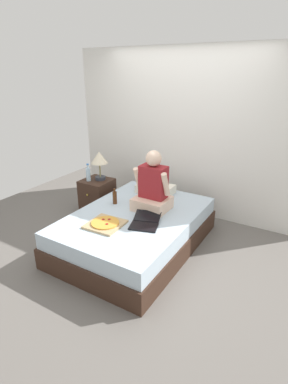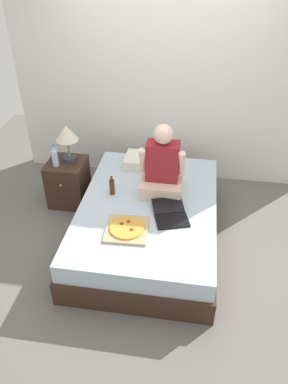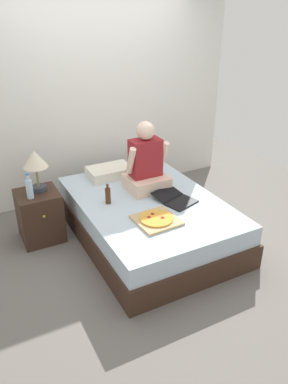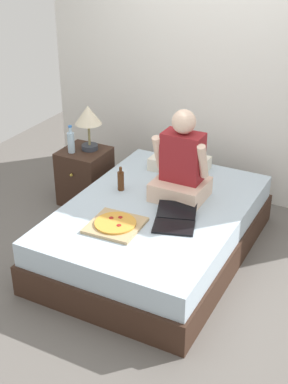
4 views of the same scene
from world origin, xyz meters
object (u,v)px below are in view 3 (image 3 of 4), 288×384
Objects in this scene: nightstand_left at (40,216)px; lamp_on_left_nightstand at (35,162)px; bed at (148,218)px; laptop at (176,200)px; water_bottle at (29,188)px; person_seated at (146,165)px; beer_bottle_on_bed at (108,195)px; pizza_box at (156,220)px.

nightstand_left is 1.25× the size of lamp_on_left_nightstand.
laptop is (0.25, -0.18, 0.26)m from bed.
nightstand_left reaches higher than bed.
water_bottle is at bearing -130.60° from lamp_on_left_nightstand.
water_bottle reaches higher than bed.
water_bottle is 0.35× the size of person_seated.
person_seated is at bearing 13.70° from beer_bottle_on_bed.
water_bottle is at bearing 159.16° from bed.
person_seated is 1.59× the size of laptop.
water_bottle is 1.25× the size of beer_bottle_on_bed.
bed is 7.46× the size of water_bottle.
lamp_on_left_nightstand is (-1.02, 0.57, 0.66)m from bed.
pizza_box is at bearing -109.98° from person_seated.
nightstand_left reaches higher than laptop.
lamp_on_left_nightstand is at bearing 149.30° from laptop.
bed is 0.40m from laptop.
beer_bottle_on_bed is at bearing 155.39° from laptop.
pizza_box is (0.92, -0.96, 0.21)m from nightstand_left.
water_bottle is at bearing 156.17° from laptop.
water_bottle is at bearing -131.65° from nightstand_left.
bed is 3.66× the size of nightstand_left.
water_bottle is at bearing 138.88° from pizza_box.
nightstand_left is at bearing 48.35° from water_bottle.
bed is 4.19× the size of laptop.
person_seated is 0.57m from beer_bottle_on_bed.
water_bottle reaches higher than laptop.
person_seated is (1.17, -0.27, 0.47)m from nightstand_left.
bed is 0.53m from pizza_box.
pizza_box is at bearing -64.35° from beer_bottle_on_bed.
lamp_on_left_nightstand is at bearing 130.97° from pizza_box.
bed is 9.36× the size of beer_bottle_on_bed.
pizza_box is at bearing -146.54° from laptop.
person_seated reaches higher than bed.
laptop is at bearing -30.70° from lamp_on_left_nightstand.
laptop is (1.39, -0.61, -0.18)m from water_bottle.
person_seated reaches higher than water_bottle.
nightstand_left is 0.41m from water_bottle.
nightstand_left is 0.81m from beer_bottle_on_bed.
person_seated is (1.25, -0.18, 0.08)m from water_bottle.
nightstand_left is (-1.06, 0.52, 0.05)m from bed.
bed is at bearing -29.39° from lamp_on_left_nightstand.
laptop is at bearing -28.25° from nightstand_left.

